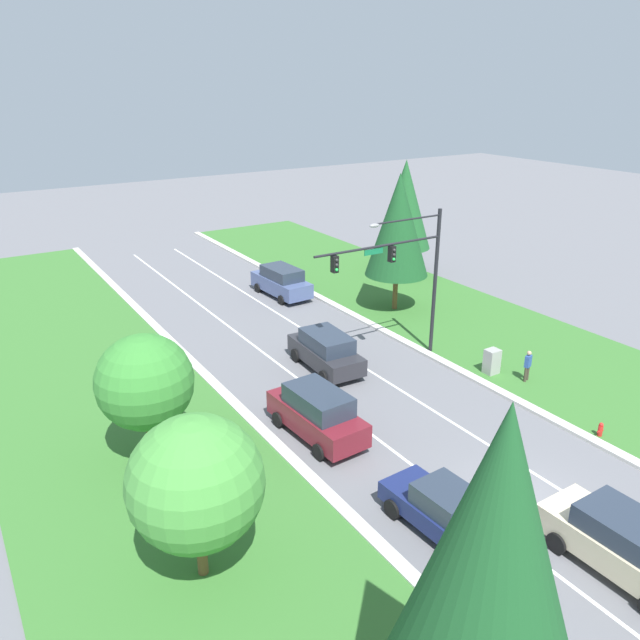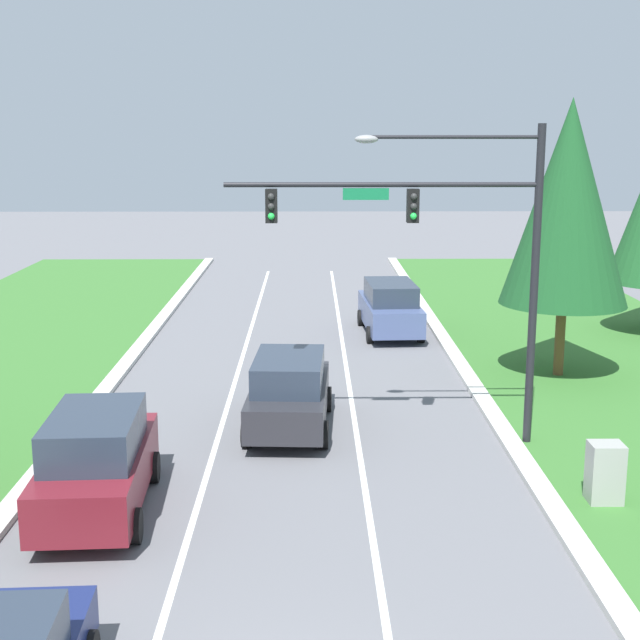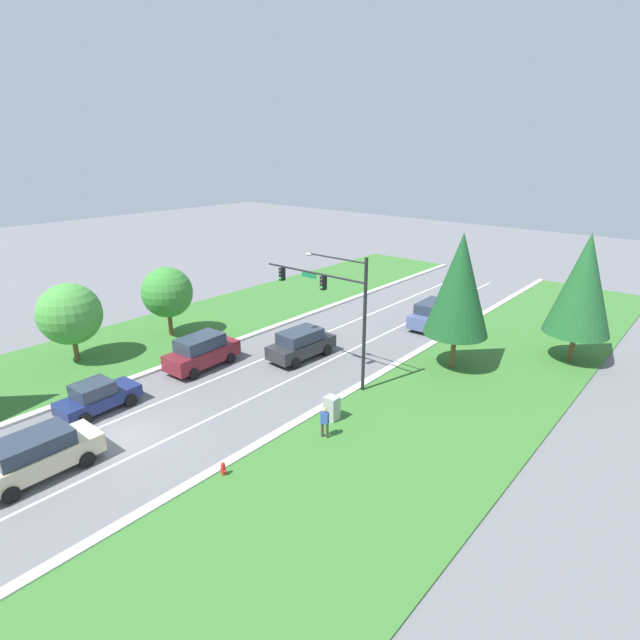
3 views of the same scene
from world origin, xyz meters
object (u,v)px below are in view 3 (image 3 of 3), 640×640
object	(u,v)px
conifer_near_right_tree	(459,285)
traffic_signal_mast	(335,298)
navy_sedan	(97,397)
oak_far_left_tree	(70,314)
conifer_far_right_tree	(583,284)
oak_near_left_tree	(167,292)
champagne_suv	(37,454)
fire_hydrant	(223,469)
pedestrian	(325,421)
utility_cabinet	(332,409)
burgundy_suv	(202,352)
charcoal_suv	(301,344)
slate_blue_suv	(432,314)

from	to	relation	value
conifer_near_right_tree	traffic_signal_mast	bearing A→B (deg)	-126.46
navy_sedan	oak_far_left_tree	bearing A→B (deg)	159.93
conifer_far_right_tree	oak_far_left_tree	world-z (taller)	conifer_far_right_tree
oak_near_left_tree	champagne_suv	bearing A→B (deg)	-52.80
champagne_suv	fire_hydrant	world-z (taller)	champagne_suv
traffic_signal_mast	oak_far_left_tree	bearing A→B (deg)	-149.13
pedestrian	fire_hydrant	distance (m)	5.37
navy_sedan	utility_cabinet	bearing A→B (deg)	33.10
traffic_signal_mast	fire_hydrant	size ratio (longest dim) A/B	11.35
burgundy_suv	navy_sedan	bearing A→B (deg)	-90.24
burgundy_suv	charcoal_suv	world-z (taller)	burgundy_suv
navy_sedan	oak_near_left_tree	world-z (taller)	oak_near_left_tree
champagne_suv	traffic_signal_mast	bearing A→B (deg)	75.20
navy_sedan	conifer_far_right_tree	size ratio (longest dim) A/B	0.50
utility_cabinet	fire_hydrant	bearing A→B (deg)	-95.17
champagne_suv	charcoal_suv	bearing A→B (deg)	89.22
navy_sedan	oak_far_left_tree	size ratio (longest dim) A/B	0.80
conifer_near_right_tree	burgundy_suv	bearing A→B (deg)	-140.16
oak_near_left_tree	burgundy_suv	bearing A→B (deg)	-16.90
slate_blue_suv	navy_sedan	xyz separation A→B (m)	(-7.14, -23.88, -0.19)
oak_far_left_tree	slate_blue_suv	bearing A→B (deg)	55.84
oak_near_left_tree	oak_far_left_tree	distance (m)	6.85
traffic_signal_mast	utility_cabinet	bearing A→B (deg)	-52.44
burgundy_suv	navy_sedan	xyz separation A→B (m)	(0.37, -7.18, -0.24)
slate_blue_suv	charcoal_suv	bearing A→B (deg)	-110.87
traffic_signal_mast	oak_near_left_tree	size ratio (longest dim) A/B	1.50
burgundy_suv	conifer_near_right_tree	distance (m)	16.76
navy_sedan	pedestrian	world-z (taller)	navy_sedan
utility_cabinet	pedestrian	world-z (taller)	pedestrian
charcoal_suv	conifer_near_right_tree	bearing A→B (deg)	33.37
fire_hydrant	burgundy_suv	bearing A→B (deg)	147.17
charcoal_suv	burgundy_suv	bearing A→B (deg)	-123.14
pedestrian	oak_near_left_tree	xyz separation A→B (m)	(-17.86, 3.26, 2.49)
traffic_signal_mast	conifer_near_right_tree	bearing A→B (deg)	53.54
oak_near_left_tree	navy_sedan	bearing A→B (deg)	-53.30
pedestrian	fire_hydrant	xyz separation A→B (m)	(-1.43, -5.14, -0.59)
charcoal_suv	oak_near_left_tree	distance (m)	11.06
charcoal_suv	traffic_signal_mast	bearing A→B (deg)	-15.53
charcoal_suv	utility_cabinet	distance (m)	8.44
charcoal_suv	conifer_far_right_tree	xyz separation A→B (m)	(14.09, 11.15, 4.31)
utility_cabinet	pedestrian	xyz separation A→B (m)	(0.82, -1.55, 0.26)
charcoal_suv	conifer_near_right_tree	world-z (taller)	conifer_near_right_tree
charcoal_suv	conifer_near_right_tree	size ratio (longest dim) A/B	0.56
champagne_suv	oak_near_left_tree	world-z (taller)	oak_near_left_tree
utility_cabinet	oak_far_left_tree	distance (m)	18.63
traffic_signal_mast	utility_cabinet	world-z (taller)	traffic_signal_mast
slate_blue_suv	pedestrian	size ratio (longest dim) A/B	3.07
pedestrian	oak_near_left_tree	distance (m)	18.33
fire_hydrant	conifer_near_right_tree	bearing A→B (deg)	81.85
champagne_suv	charcoal_suv	world-z (taller)	charcoal_suv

